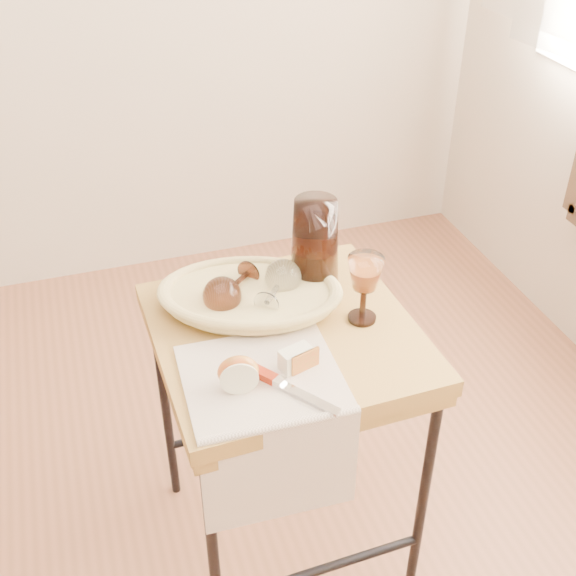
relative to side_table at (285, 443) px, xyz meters
name	(u,v)px	position (x,y,z in m)	size (l,w,h in m)	color
side_table	(285,443)	(0.00, 0.00, 0.00)	(0.55, 0.55, 0.70)	brown
tea_towel	(262,377)	(-0.09, -0.14, 0.35)	(0.31, 0.28, 0.01)	#FCE6CE
bread_basket	(250,298)	(-0.05, 0.10, 0.37)	(0.36, 0.25, 0.05)	tan
goblet_lying_a	(234,285)	(-0.08, 0.12, 0.40)	(0.14, 0.09, 0.09)	#502A1C
goblet_lying_b	(276,288)	(0.00, 0.08, 0.40)	(0.14, 0.08, 0.08)	white
pitcher	(315,244)	(0.12, 0.14, 0.46)	(0.15, 0.23, 0.26)	black
wine_goblet	(364,289)	(0.17, -0.02, 0.43)	(0.08, 0.08, 0.16)	white
apple_half	(238,372)	(-0.14, -0.15, 0.39)	(0.08, 0.04, 0.07)	red
apple_wedge	(296,358)	(-0.02, -0.13, 0.38)	(0.06, 0.03, 0.04)	#F7F3CD
table_knife	(283,384)	(-0.06, -0.18, 0.36)	(0.23, 0.02, 0.02)	silver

